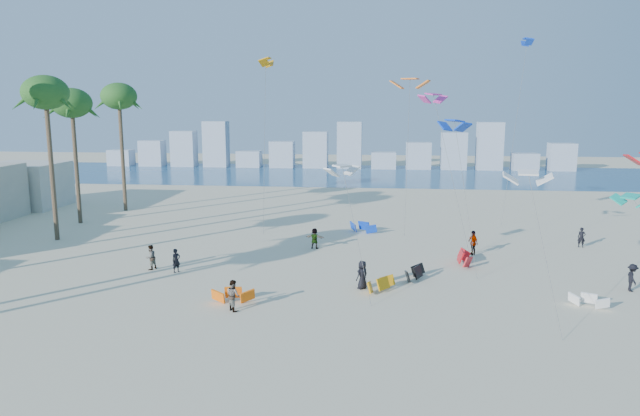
# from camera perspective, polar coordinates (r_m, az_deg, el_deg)

# --- Properties ---
(ground) EXTENTS (220.00, 220.00, 0.00)m
(ground) POSITION_cam_1_polar(r_m,az_deg,el_deg) (26.87, -10.39, -15.55)
(ground) COLOR beige
(ground) RESTS_ON ground
(ocean) EXTENTS (220.00, 220.00, 0.00)m
(ocean) POSITION_cam_1_polar(r_m,az_deg,el_deg) (96.12, 1.74, 3.31)
(ocean) COLOR navy
(ocean) RESTS_ON ground
(kitesurfer_near) EXTENTS (0.71, 0.73, 1.68)m
(kitesurfer_near) POSITION_cam_1_polar(r_m,az_deg,el_deg) (41.67, -13.98, -5.05)
(kitesurfer_near) COLOR black
(kitesurfer_near) RESTS_ON ground
(kitesurfer_mid) EXTENTS (1.09, 1.10, 1.79)m
(kitesurfer_mid) POSITION_cam_1_polar(r_m,az_deg,el_deg) (33.58, -8.54, -8.49)
(kitesurfer_mid) COLOR gray
(kitesurfer_mid) RESTS_ON ground
(kitesurfers_far) EXTENTS (33.40, 13.51, 1.92)m
(kitesurfers_far) POSITION_cam_1_polar(r_m,az_deg,el_deg) (42.21, 8.06, -4.58)
(kitesurfers_far) COLOR black
(kitesurfers_far) RESTS_ON ground
(grounded_kites) EXTENTS (23.50, 21.45, 0.93)m
(grounded_kites) POSITION_cam_1_polar(r_m,az_deg,el_deg) (41.27, 7.86, -5.59)
(grounded_kites) COLOR orange
(grounded_kites) RESTS_ON ground
(flying_kites) EXTENTS (33.73, 35.04, 18.49)m
(flying_kites) POSITION_cam_1_polar(r_m,az_deg,el_deg) (46.65, 14.86, 9.52)
(flying_kites) COLOR white
(flying_kites) RESTS_ON ground
(distant_skyline) EXTENTS (85.00, 3.00, 8.40)m
(distant_skyline) POSITION_cam_1_polar(r_m,az_deg,el_deg) (105.82, 1.51, 5.63)
(distant_skyline) COLOR #9EADBF
(distant_skyline) RESTS_ON ground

